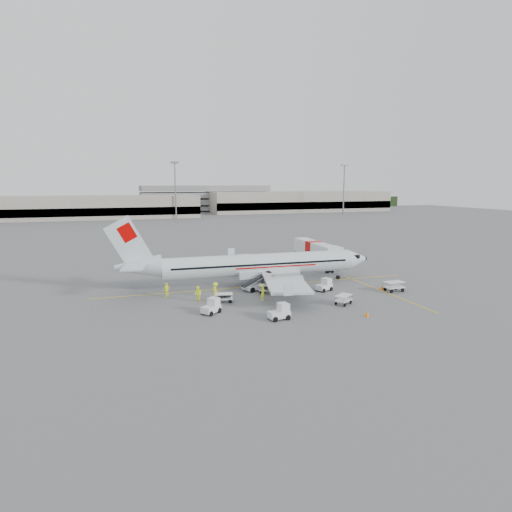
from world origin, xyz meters
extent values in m
plane|color=#56595B|center=(0.00, 0.00, 0.00)|extent=(360.00, 360.00, 0.00)
cube|color=yellow|center=(0.00, 0.00, 0.01)|extent=(44.00, 0.20, 0.01)
cube|color=yellow|center=(14.00, -8.00, 0.01)|extent=(0.20, 20.00, 0.01)
cone|color=#FE7101|center=(14.42, -6.98, 0.33)|extent=(0.41, 0.41, 0.67)
cone|color=#FE7101|center=(5.03, 12.29, 0.33)|extent=(0.40, 0.40, 0.66)
cone|color=#FE7101|center=(6.11, -16.45, 0.35)|extent=(0.43, 0.43, 0.71)
imported|color=yellow|center=(-2.07, -6.90, 0.96)|extent=(0.80, 0.83, 1.91)
imported|color=yellow|center=(-9.54, -5.08, 0.93)|extent=(1.04, 1.13, 1.85)
imported|color=yellow|center=(-7.21, -4.00, 0.94)|extent=(0.92, 1.33, 1.88)
imported|color=yellow|center=(-12.80, -1.85, 0.89)|extent=(1.10, 0.95, 1.78)
camera|label=1|loc=(-18.43, -53.58, 13.69)|focal=30.00mm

